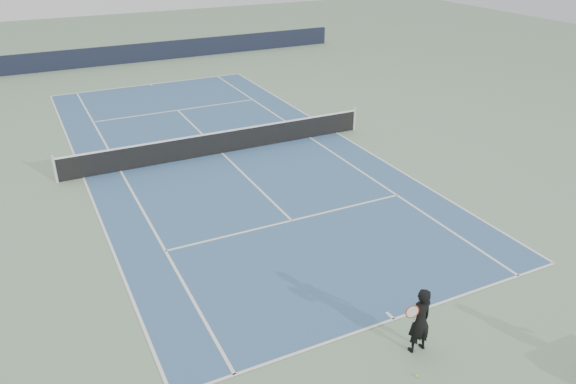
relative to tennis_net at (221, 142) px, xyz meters
name	(u,v)px	position (x,y,z in m)	size (l,w,h in m)	color
ground	(222,153)	(0.00, 0.00, -0.50)	(80.00, 80.00, 0.00)	gray
court_surface	(222,153)	(0.00, 0.00, -0.50)	(10.97, 23.77, 0.01)	#385D86
tennis_net	(221,142)	(0.00, 0.00, 0.00)	(12.90, 0.10, 1.07)	silver
windscreen_far	(128,54)	(0.00, 17.88, 0.10)	(30.00, 0.25, 1.20)	black
tennis_player	(419,320)	(-0.17, -12.95, 0.31)	(0.76, 0.46, 1.63)	black
tennis_ball	(417,376)	(-0.69, -13.64, -0.47)	(0.07, 0.07, 0.07)	#C8DF2D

